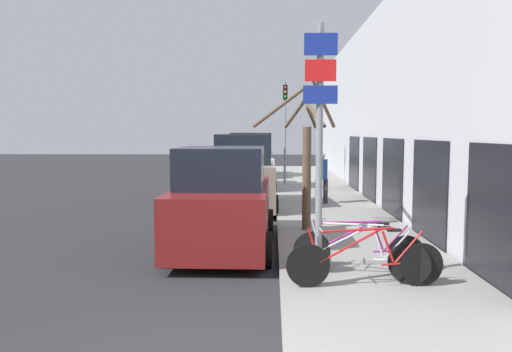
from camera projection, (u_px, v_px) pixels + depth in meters
name	position (u px, v px, depth m)	size (l,w,h in m)	color
ground_plane	(244.00, 211.00, 15.53)	(80.00, 80.00, 0.00)	#28282B
sidewalk_curb	(320.00, 198.00, 18.23)	(3.20, 32.00, 0.15)	gray
building_facade	(370.00, 111.00, 17.82)	(0.23, 32.00, 6.50)	#BCBCC1
signpost	(319.00, 142.00, 7.36)	(0.50, 0.12, 3.88)	gray
bicycle_0	(365.00, 261.00, 7.44)	(2.36, 0.44, 0.90)	black
bicycle_1	(358.00, 254.00, 7.90)	(2.03, 0.98, 0.89)	black
bicycle_2	(359.00, 248.00, 8.43)	(2.14, 0.52, 0.83)	black
parked_car_0	(223.00, 203.00, 10.35)	(2.09, 4.30, 2.16)	maroon
parked_car_1	(242.00, 176.00, 15.62)	(2.27, 4.32, 2.40)	gray
parked_car_2	(250.00, 165.00, 21.00)	(2.23, 4.24, 2.44)	silver
parked_car_3	(254.00, 160.00, 26.58)	(2.07, 4.34, 2.20)	#144728
pedestrian_near	(322.00, 174.00, 16.11)	(0.42, 0.37, 1.66)	#333338
street_tree	(306.00, 158.00, 11.74)	(2.02, 1.78, 3.81)	brown
traffic_light	(285.00, 119.00, 21.89)	(0.20, 0.30, 4.50)	gray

